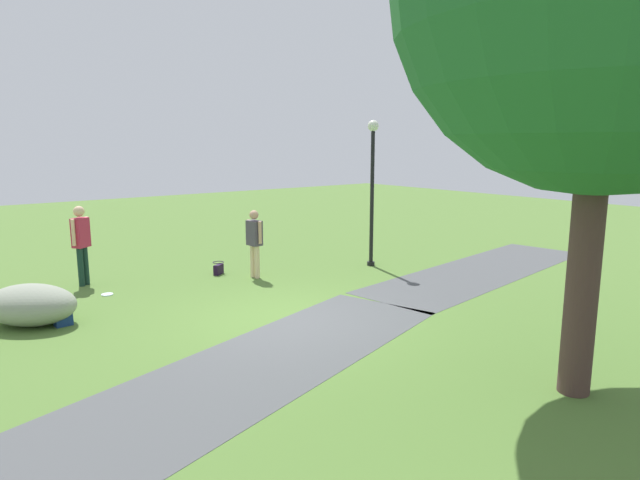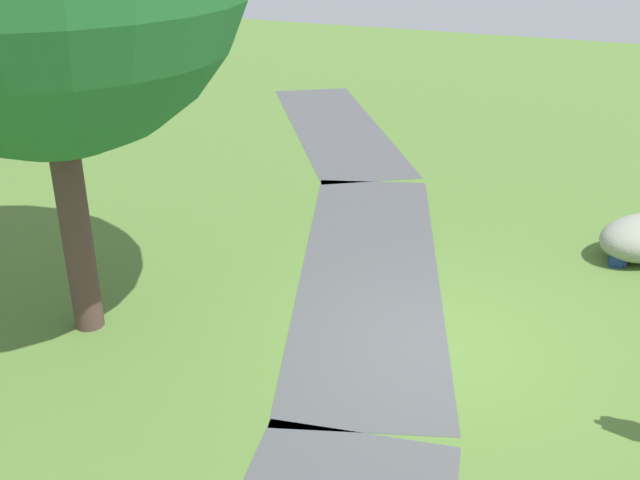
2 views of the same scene
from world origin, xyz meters
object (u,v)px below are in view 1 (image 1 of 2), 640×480
Objects in this scene: man_near_boulder at (81,239)px; backpack_by_boulder at (63,315)px; lawn_boulder at (31,305)px; handbag_on_grass at (219,269)px; woman_with_handbag at (254,239)px; lamp_post at (372,178)px; frisbee_on_grass at (107,294)px.

backpack_by_boulder is at bearing 68.60° from man_near_boulder.
lawn_boulder is at bearing 57.14° from man_near_boulder.
lawn_boulder is 5.15× the size of handbag_on_grass.
woman_with_handbag is at bearing 153.00° from man_near_boulder.
lamp_post is at bearing 159.01° from man_near_boulder.
lamp_post is 2.07× the size of man_near_boulder.
lamp_post reaches higher than frisbee_on_grass.
lamp_post reaches higher than backpack_by_boulder.
man_near_boulder is 1.55m from frisbee_on_grass.
handbag_on_grass is 1.56× the size of frisbee_on_grass.
man_near_boulder is (-1.46, -2.26, 0.70)m from lawn_boulder.
handbag_on_grass is (-2.89, 0.93, -0.92)m from man_near_boulder.
lawn_boulder is (7.98, -0.24, -1.94)m from lamp_post.
lamp_post is 9.89× the size of handbag_on_grass.
lamp_post is 3.45m from woman_with_handbag.
lawn_boulder is 2.78m from man_near_boulder.
lamp_post is at bearing 178.30° from lawn_boulder.
woman_with_handbag reaches higher than handbag_on_grass.
woman_with_handbag is 4.28× the size of handbag_on_grass.
lamp_post is 6.89m from frisbee_on_grass.
handbag_on_grass is at bearing -23.46° from lamp_post.
frisbee_on_grass is at bearing 4.28° from handbag_on_grass.
frisbee_on_grass is at bearing -12.17° from lamp_post.
man_near_boulder reaches higher than frisbee_on_grass.
woman_with_handbag reaches higher than lawn_boulder.
frisbee_on_grass is (2.73, 0.20, -0.13)m from handbag_on_grass.
woman_with_handbag is at bearing -13.67° from lamp_post.
woman_with_handbag is 3.46m from frisbee_on_grass.
backpack_by_boulder is (7.56, 0.15, -2.11)m from lamp_post.
backpack_by_boulder is at bearing 137.54° from lawn_boulder.
lamp_post is at bearing -178.86° from backpack_by_boulder.
backpack_by_boulder is at bearing 1.14° from lamp_post.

